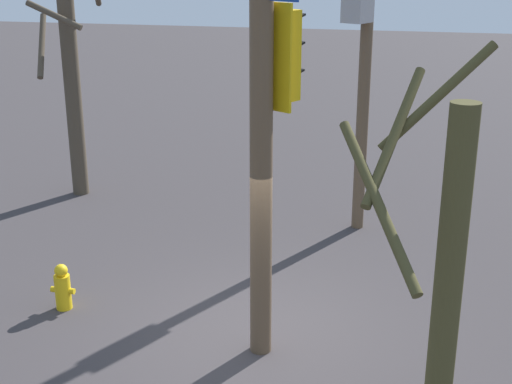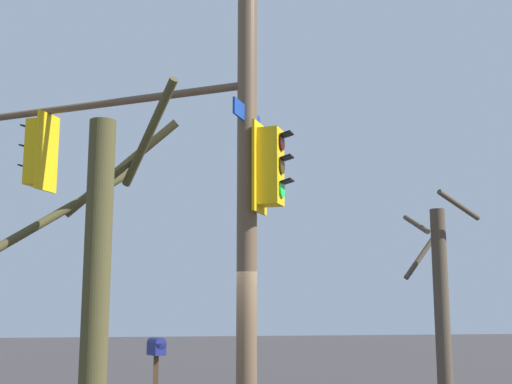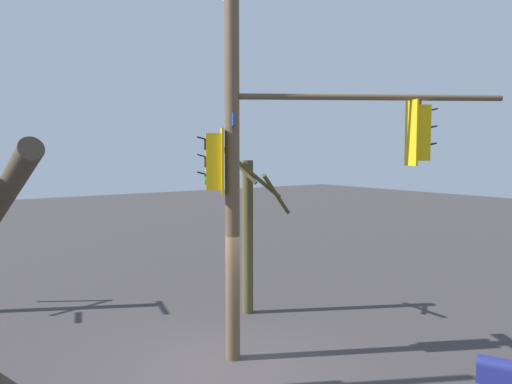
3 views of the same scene
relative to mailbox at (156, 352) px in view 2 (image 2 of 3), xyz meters
The scene contains 4 objects.
main_signal_pole_assembly 5.73m from the mailbox, ahead, with size 5.34×5.23×8.19m.
mailbox is the anchor object (origin of this frame).
bare_tree_behind_pole 7.22m from the mailbox, ahead, with size 1.45×1.97×4.40m.
bare_tree_corner 6.67m from the mailbox, 94.08° to the left, with size 1.70×1.66×4.64m.
Camera 2 is at (9.40, -1.98, 1.99)m, focal length 46.88 mm.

